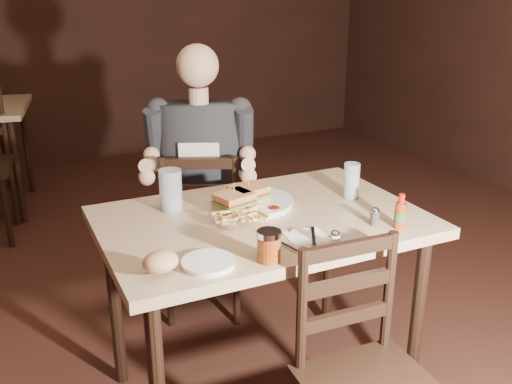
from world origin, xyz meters
name	(u,v)px	position (x,y,z in m)	size (l,w,h in m)	color
room_shell	(210,36)	(0.00, 0.00, 1.40)	(7.00, 7.00, 7.00)	black
main_table	(262,238)	(0.12, -0.17, 0.68)	(1.17, 0.79, 0.77)	tan
chair_far	(203,231)	(0.15, 0.53, 0.43)	(0.40, 0.43, 0.86)	black
diner	(200,144)	(0.13, 0.49, 0.88)	(0.51, 0.40, 0.88)	#28282C
dinner_plate	(253,203)	(0.14, -0.05, 0.78)	(0.30, 0.30, 0.02)	white
sandwich_left	(234,195)	(0.04, -0.09, 0.84)	(0.13, 0.11, 0.11)	tan
sandwich_right	(248,188)	(0.12, -0.05, 0.84)	(0.13, 0.11, 0.11)	tan
fries_pile	(239,215)	(0.02, -0.20, 0.81)	(0.23, 0.17, 0.04)	#F1C16C
ketchup_dollop	(274,208)	(0.17, -0.16, 0.79)	(0.04, 0.04, 0.01)	maroon
glass_left	(171,190)	(-0.16, 0.04, 0.85)	(0.08, 0.08, 0.16)	silver
glass_right	(351,181)	(0.52, -0.15, 0.84)	(0.06, 0.06, 0.14)	silver
hot_sauce	(401,211)	(0.50, -0.47, 0.83)	(0.04, 0.04, 0.13)	maroon
salt_shaker	(335,240)	(0.21, -0.51, 0.80)	(0.03, 0.03, 0.06)	white
pepper_shaker	(375,217)	(0.44, -0.41, 0.80)	(0.03, 0.03, 0.06)	#38332D
syrup_dispenser	(269,246)	(-0.02, -0.49, 0.82)	(0.08, 0.08, 0.10)	maroon
napkin	(306,236)	(0.18, -0.39, 0.77)	(0.13, 0.12, 0.00)	white
knife	(278,241)	(0.07, -0.39, 0.78)	(0.01, 0.20, 0.00)	silver
fork	(313,236)	(0.19, -0.41, 0.78)	(0.01, 0.16, 0.00)	silver
side_plate	(208,264)	(-0.20, -0.44, 0.78)	(0.16, 0.16, 0.01)	white
bread_roll	(160,262)	(-0.34, -0.44, 0.81)	(0.11, 0.09, 0.06)	tan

